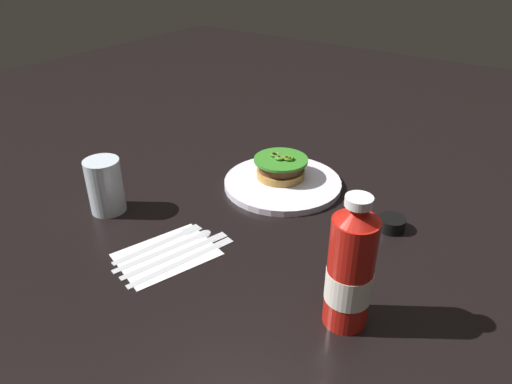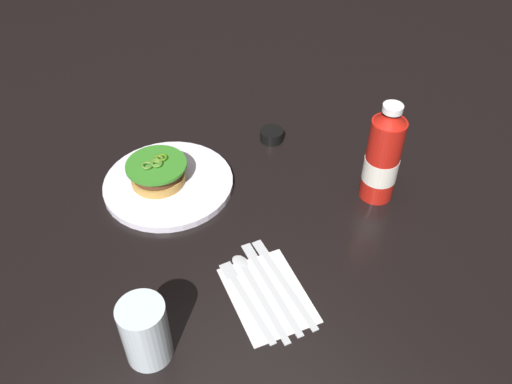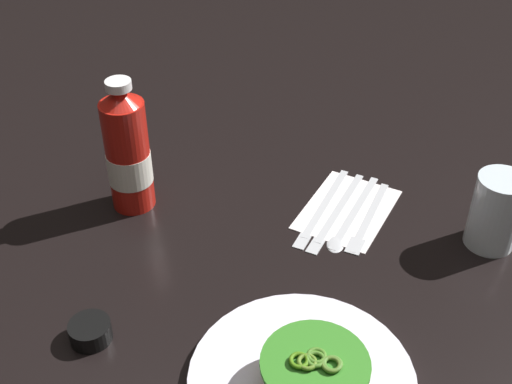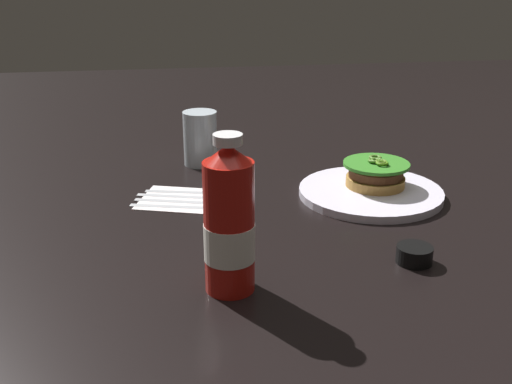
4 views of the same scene
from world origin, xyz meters
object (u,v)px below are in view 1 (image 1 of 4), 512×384
Objects in this scene: condiment_cup at (391,224)px; butter_knife at (183,250)px; water_glass at (105,186)px; steak_knife at (189,257)px; burger_sandwich at (281,167)px; dinner_plate at (283,183)px; spoon_utensil at (178,243)px; ketchup_bottle at (350,270)px; fork_utensil at (166,239)px; napkin at (167,254)px.

condiment_cup is 0.40m from butter_knife.
steak_knife is at bearing -95.96° from water_glass.
dinner_plate is at bearing -131.96° from burger_sandwich.
butter_knife is 1.07× the size of spoon_utensil.
ketchup_bottle is at bearing -86.56° from butter_knife.
butter_knife is 1.16× the size of fork_utensil.
butter_knife is (0.01, 0.02, 0.00)m from steak_knife.
water_glass reaches higher than fork_utensil.
ketchup_bottle is at bearing -89.97° from water_glass.
fork_utensil is at bearing 97.29° from spoon_utensil.
napkin is at bearing -134.18° from fork_utensil.
butter_knife is (-0.02, -0.23, -0.05)m from water_glass.
spoon_utensil is (-0.01, 0.34, -0.09)m from ketchup_bottle.
burger_sandwich is 0.33m from butter_knife.
dinner_plate reaches higher than fork_utensil.
spoon_utensil is at bearing 176.45° from burger_sandwich.
ketchup_bottle is 0.35m from napkin.
spoon_utensil is at bearing 173.61° from dinner_plate.
ketchup_bottle reaches higher than condiment_cup.
steak_knife is (-0.03, -0.25, -0.05)m from water_glass.
spoon_utensil is at bearing 133.08° from condiment_cup.
burger_sandwich is at bearing 45.50° from ketchup_bottle.
napkin is at bearing -101.03° from water_glass.
condiment_cup reaches higher than fork_utensil.
water_glass reaches higher than butter_knife.
steak_knife is at bearing -70.83° from napkin.
steak_knife and butter_knife have the same top height.
water_glass is 2.16× the size of condiment_cup.
ketchup_bottle is at bearing -134.62° from dinner_plate.
dinner_plate is 0.43m from ketchup_bottle.
ketchup_bottle reaches higher than burger_sandwich.
water_glass reaches higher than dinner_plate.
butter_knife is (0.02, -0.02, 0.00)m from napkin.
ketchup_bottle is at bearing -84.83° from steak_knife.
dinner_plate is at bearing 84.93° from condiment_cup.
ketchup_bottle is 1.10× the size of spoon_utensil.
napkin is (-0.04, 0.33, -0.09)m from ketchup_bottle.
condiment_cup is 0.27× the size of spoon_utensil.
water_glass is at bearing 141.22° from dinner_plate.
napkin is 0.80× the size of steak_knife.
ketchup_bottle reaches higher than butter_knife.
water_glass reaches higher than steak_knife.
fork_utensil reaches higher than napkin.
condiment_cup reaches higher than dinner_plate.
spoon_utensil is (-0.28, 0.30, -0.01)m from condiment_cup.
condiment_cup reaches higher than butter_knife.
condiment_cup is (0.27, 0.03, -0.08)m from ketchup_bottle.
ketchup_bottle reaches higher than dinner_plate.
burger_sandwich is 0.38m from water_glass.
ketchup_bottle reaches higher than water_glass.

